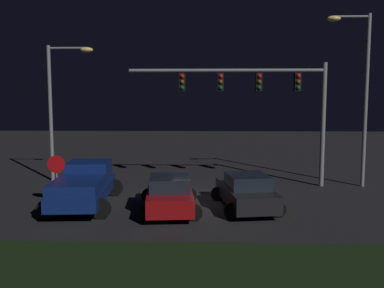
{
  "coord_description": "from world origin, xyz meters",
  "views": [
    {
      "loc": [
        0.26,
        -19.36,
        4.7
      ],
      "look_at": [
        -0.32,
        0.59,
        2.51
      ],
      "focal_mm": 39.83,
      "sensor_mm": 36.0,
      "label": 1
    }
  ],
  "objects_px": {
    "street_lamp_right": "(359,81)",
    "stop_sign": "(56,171)",
    "car_sedan": "(246,192)",
    "traffic_signal_gantry": "(259,91)",
    "car_sedan_far": "(169,194)",
    "pickup_truck": "(85,183)",
    "street_lamp_left": "(60,96)"
  },
  "relations": [
    {
      "from": "pickup_truck",
      "to": "traffic_signal_gantry",
      "type": "bearing_deg",
      "value": -65.28
    },
    {
      "from": "traffic_signal_gantry",
      "to": "street_lamp_right",
      "type": "distance_m",
      "value": 5.16
    },
    {
      "from": "car_sedan_far",
      "to": "traffic_signal_gantry",
      "type": "xyz_separation_m",
      "value": [
        4.31,
        5.33,
        4.29
      ]
    },
    {
      "from": "car_sedan_far",
      "to": "street_lamp_left",
      "type": "xyz_separation_m",
      "value": [
        -6.64,
        6.41,
        4.06
      ]
    },
    {
      "from": "pickup_truck",
      "to": "street_lamp_right",
      "type": "xyz_separation_m",
      "value": [
        13.21,
        4.49,
        4.54
      ]
    },
    {
      "from": "car_sedan_far",
      "to": "traffic_signal_gantry",
      "type": "height_order",
      "value": "traffic_signal_gantry"
    },
    {
      "from": "car_sedan",
      "to": "traffic_signal_gantry",
      "type": "bearing_deg",
      "value": -21.62
    },
    {
      "from": "car_sedan_far",
      "to": "street_lamp_right",
      "type": "xyz_separation_m",
      "value": [
        9.44,
        5.35,
        4.79
      ]
    },
    {
      "from": "stop_sign",
      "to": "car_sedan",
      "type": "bearing_deg",
      "value": -1.11
    },
    {
      "from": "pickup_truck",
      "to": "car_sedan",
      "type": "bearing_deg",
      "value": -97.01
    },
    {
      "from": "traffic_signal_gantry",
      "to": "street_lamp_left",
      "type": "distance_m",
      "value": 11.0
    },
    {
      "from": "traffic_signal_gantry",
      "to": "pickup_truck",
      "type": "bearing_deg",
      "value": -151.04
    },
    {
      "from": "car_sedan_far",
      "to": "street_lamp_right",
      "type": "height_order",
      "value": "street_lamp_right"
    },
    {
      "from": "car_sedan_far",
      "to": "street_lamp_right",
      "type": "relative_size",
      "value": 0.51
    },
    {
      "from": "car_sedan_far",
      "to": "stop_sign",
      "type": "height_order",
      "value": "stop_sign"
    },
    {
      "from": "car_sedan",
      "to": "traffic_signal_gantry",
      "type": "xyz_separation_m",
      "value": [
        1.1,
        4.81,
        4.29
      ]
    },
    {
      "from": "pickup_truck",
      "to": "car_sedan_far",
      "type": "height_order",
      "value": "pickup_truck"
    },
    {
      "from": "car_sedan",
      "to": "street_lamp_right",
      "type": "xyz_separation_m",
      "value": [
        6.24,
        4.82,
        4.79
      ]
    },
    {
      "from": "traffic_signal_gantry",
      "to": "car_sedan_far",
      "type": "bearing_deg",
      "value": -128.94
    },
    {
      "from": "car_sedan_far",
      "to": "stop_sign",
      "type": "relative_size",
      "value": 2.04
    },
    {
      "from": "pickup_truck",
      "to": "car_sedan_far",
      "type": "relative_size",
      "value": 1.22
    },
    {
      "from": "car_sedan",
      "to": "street_lamp_right",
      "type": "relative_size",
      "value": 0.52
    },
    {
      "from": "street_lamp_right",
      "to": "stop_sign",
      "type": "bearing_deg",
      "value": -162.0
    },
    {
      "from": "street_lamp_right",
      "to": "stop_sign",
      "type": "xyz_separation_m",
      "value": [
        -14.36,
        -4.67,
        -3.97
      ]
    },
    {
      "from": "pickup_truck",
      "to": "stop_sign",
      "type": "relative_size",
      "value": 2.48
    },
    {
      "from": "street_lamp_left",
      "to": "street_lamp_right",
      "type": "height_order",
      "value": "street_lamp_right"
    },
    {
      "from": "traffic_signal_gantry",
      "to": "stop_sign",
      "type": "distance_m",
      "value": 10.9
    },
    {
      "from": "street_lamp_right",
      "to": "stop_sign",
      "type": "relative_size",
      "value": 4.02
    },
    {
      "from": "car_sedan_far",
      "to": "traffic_signal_gantry",
      "type": "distance_m",
      "value": 8.08
    },
    {
      "from": "street_lamp_left",
      "to": "car_sedan_far",
      "type": "bearing_deg",
      "value": -43.98
    },
    {
      "from": "street_lamp_left",
      "to": "traffic_signal_gantry",
      "type": "bearing_deg",
      "value": -5.63
    },
    {
      "from": "traffic_signal_gantry",
      "to": "stop_sign",
      "type": "xyz_separation_m",
      "value": [
        -9.23,
        -4.65,
        -3.47
      ]
    }
  ]
}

